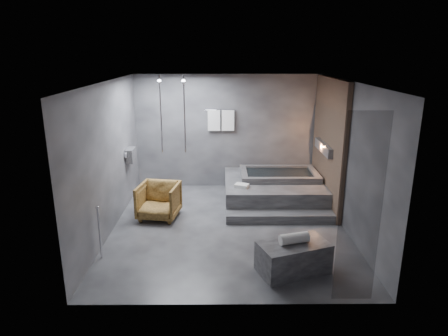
{
  "coord_description": "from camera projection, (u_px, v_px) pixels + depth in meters",
  "views": [
    {
      "loc": [
        -0.14,
        -7.2,
        3.34
      ],
      "look_at": [
        -0.09,
        0.3,
        1.12
      ],
      "focal_mm": 32.0,
      "sensor_mm": 36.0,
      "label": 1
    }
  ],
  "objects": [
    {
      "name": "deck_towel",
      "position": [
        242.0,
        186.0,
        8.59
      ],
      "size": [
        0.34,
        0.29,
        0.08
      ],
      "primitive_type": "cube",
      "rotation": [
        0.0,
        0.0,
        -0.36
      ],
      "color": "silver",
      "rests_on": "tub_deck"
    },
    {
      "name": "tub_deck",
      "position": [
        273.0,
        190.0,
        9.18
      ],
      "size": [
        2.2,
        2.0,
        0.5
      ],
      "primitive_type": "cube",
      "color": "#313133",
      "rests_on": "ground"
    },
    {
      "name": "rolled_towel",
      "position": [
        294.0,
        238.0,
        6.13
      ],
      "size": [
        0.49,
        0.29,
        0.17
      ],
      "primitive_type": "cylinder",
      "rotation": [
        0.0,
        1.57,
        0.28
      ],
      "color": "white",
      "rests_on": "concrete_bench"
    },
    {
      "name": "tub_step",
      "position": [
        280.0,
        217.0,
        8.1
      ],
      "size": [
        2.2,
        0.36,
        0.18
      ],
      "primitive_type": "cube",
      "color": "#313133",
      "rests_on": "ground"
    },
    {
      "name": "room",
      "position": [
        249.0,
        138.0,
        7.6
      ],
      "size": [
        5.0,
        5.04,
        2.82
      ],
      "color": "#2C2C2E",
      "rests_on": "ground"
    },
    {
      "name": "concrete_bench",
      "position": [
        293.0,
        257.0,
        6.21
      ],
      "size": [
        1.21,
        0.92,
        0.48
      ],
      "primitive_type": "cube",
      "rotation": [
        0.0,
        0.0,
        0.35
      ],
      "color": "#323234",
      "rests_on": "ground"
    },
    {
      "name": "driftwood_chair",
      "position": [
        159.0,
        201.0,
        8.19
      ],
      "size": [
        0.9,
        0.92,
        0.73
      ],
      "primitive_type": "imported",
      "rotation": [
        0.0,
        0.0,
        -0.16
      ],
      "color": "#493012",
      "rests_on": "ground"
    }
  ]
}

